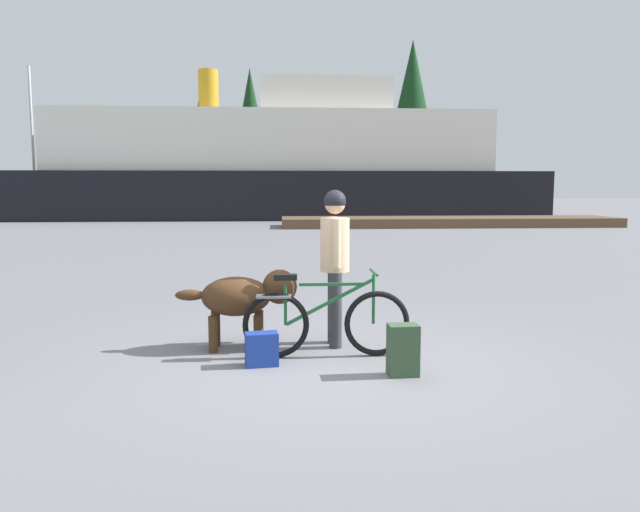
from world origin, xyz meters
TOP-DOWN VIEW (x-y plane):
  - ground_plane at (0.00, 0.00)m, footprint 160.00×160.00m
  - bicycle at (0.04, 0.27)m, footprint 1.74×0.44m
  - person_cyclist at (0.18, 0.73)m, footprint 0.32×0.53m
  - dog at (-0.81, 0.65)m, footprint 1.32×0.50m
  - backpack at (0.72, -0.41)m, footprint 0.29×0.21m
  - handbag_pannier at (-0.62, -0.01)m, footprint 0.34×0.22m
  - dock_pier at (7.08, 20.50)m, footprint 14.70×2.90m
  - ferry_boat at (-0.59, 28.93)m, footprint 29.21×7.95m
  - sailboat_moored at (-13.99, 29.31)m, footprint 8.08×2.26m
  - pine_tree_far_left at (-6.17, 41.15)m, footprint 2.95×2.95m
  - pine_tree_center at (2.42, 43.34)m, footprint 4.37×4.37m
  - pine_tree_far_right at (10.12, 42.26)m, footprint 4.21×4.21m
  - pine_tree_mid_back at (-2.90, 50.68)m, footprint 3.47×3.47m

SIDE VIEW (x-z plane):
  - ground_plane at x=0.00m, z-range 0.00..0.00m
  - handbag_pannier at x=-0.62m, z-range 0.00..0.33m
  - dock_pier at x=7.08m, z-range 0.00..0.40m
  - backpack at x=0.72m, z-range 0.00..0.49m
  - bicycle at x=0.04m, z-range -0.07..0.83m
  - sailboat_moored at x=-13.99m, z-range -3.67..4.65m
  - dog at x=-0.81m, z-range 0.14..1.01m
  - person_cyclist at x=0.18m, z-range 0.18..1.91m
  - ferry_boat at x=-0.59m, z-range -1.26..6.87m
  - pine_tree_far_left at x=-6.17m, z-range 1.00..9.80m
  - pine_tree_center at x=2.42m, z-range 1.58..10.91m
  - pine_tree_mid_back at x=-2.90m, z-range 1.72..14.05m
  - pine_tree_far_right at x=10.12m, z-range 1.70..14.80m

